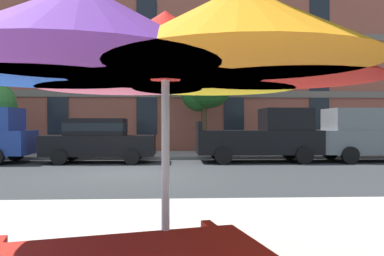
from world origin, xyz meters
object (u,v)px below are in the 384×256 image
Objects in this scene: pickup_black at (264,137)px; pickup_gray at (371,137)px; sedan_black at (99,139)px; patio_umbrella at (165,50)px; street_tree_middle at (206,88)px.

pickup_black is 4.50m from pickup_gray.
sedan_black is 1.37× the size of patio_umbrella.
pickup_gray is (4.50, 0.00, 0.00)m from pickup_black.
patio_umbrella is at bearing -106.51° from pickup_black.
patio_umbrella reaches higher than pickup_gray.
patio_umbrella reaches higher than sedan_black.
pickup_black is 1.59× the size of patio_umbrella.
pickup_gray reaches higher than sedan_black.
patio_umbrella reaches higher than pickup_black.
street_tree_middle reaches higher than patio_umbrella.
pickup_black is 1.09× the size of street_tree_middle.
patio_umbrella is (-3.76, -12.70, 1.06)m from pickup_black.
pickup_gray is 7.90m from street_tree_middle.
street_tree_middle is (-6.64, 3.58, 2.35)m from pickup_gray.
street_tree_middle reaches higher than sedan_black.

